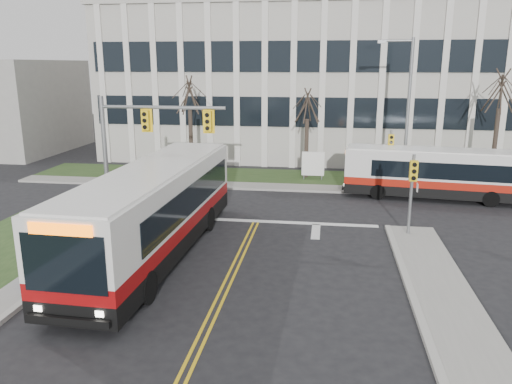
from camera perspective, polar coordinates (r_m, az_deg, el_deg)
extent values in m
plane|color=black|center=(17.58, -3.80, -11.44)|extent=(120.00, 120.00, 0.00)
cube|color=#9E9B93|center=(31.63, 10.87, 0.26)|extent=(44.00, 1.60, 0.14)
cube|color=#29441D|center=(34.35, 10.68, 1.38)|extent=(44.00, 5.00, 0.12)
cube|color=#B3B0A5|center=(45.52, 10.44, 12.09)|extent=(40.00, 16.00, 12.00)
cylinder|color=slate|center=(25.46, -16.80, 3.48)|extent=(0.22, 0.22, 6.20)
cylinder|color=slate|center=(24.01, -10.65, 9.49)|extent=(6.00, 0.16, 0.16)
cube|color=yellow|center=(24.19, -12.51, 8.00)|extent=(0.34, 0.24, 0.92)
cube|color=yellow|center=(23.31, -5.52, 8.04)|extent=(0.34, 0.24, 0.92)
cylinder|color=slate|center=(23.50, 17.28, -0.44)|extent=(0.14, 0.14, 3.80)
cube|color=yellow|center=(23.04, 17.57, 2.32)|extent=(0.34, 0.24, 0.92)
cylinder|color=slate|center=(31.72, 14.98, 3.46)|extent=(0.14, 0.14, 3.80)
cube|color=yellow|center=(31.33, 15.17, 5.54)|extent=(0.34, 0.24, 0.92)
cylinder|color=slate|center=(32.17, 16.94, 8.34)|extent=(0.20, 0.20, 9.20)
cylinder|color=slate|center=(31.93, 15.88, 16.29)|extent=(1.80, 0.14, 0.14)
cube|color=slate|center=(31.83, 14.20, 16.32)|extent=(0.50, 0.25, 0.18)
cylinder|color=slate|center=(33.76, 5.48, 2.10)|extent=(0.08, 0.08, 1.00)
cylinder|color=slate|center=(33.73, 7.52, 2.03)|extent=(0.08, 0.08, 1.00)
cube|color=white|center=(33.60, 6.54, 3.23)|extent=(1.50, 0.12, 1.60)
cylinder|color=#42352B|center=(35.16, -7.43, 5.54)|extent=(0.28, 0.28, 4.62)
cylinder|color=#42352B|center=(34.15, 5.77, 4.88)|extent=(0.28, 0.28, 4.09)
cylinder|color=#42352B|center=(35.49, 25.58, 4.60)|extent=(0.28, 0.28, 4.95)
cube|color=navy|center=(19.65, -24.01, -8.35)|extent=(0.63, 0.60, 0.95)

